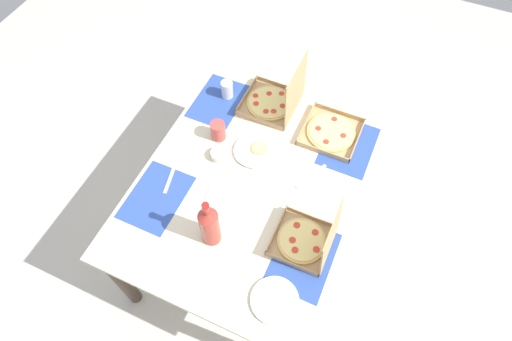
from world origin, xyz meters
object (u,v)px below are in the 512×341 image
(cup_red, at_px, (227,89))
(soda_bottle, at_px, (210,225))
(plate_middle, at_px, (275,300))
(condiment_bowl, at_px, (220,154))
(cup_spare, at_px, (218,131))
(pizza_box_center, at_px, (331,132))
(pizza_box_corner_left, at_px, (275,100))
(plate_near_right, at_px, (255,151))
(pizza_box_corner_right, at_px, (308,240))

(cup_red, bearing_deg, soda_bottle, 21.39)
(plate_middle, bearing_deg, condiment_bowl, -136.21)
(cup_red, relative_size, cup_spare, 0.99)
(pizza_box_center, xyz_separation_m, condiment_bowl, (0.38, -0.49, 0.01))
(plate_middle, relative_size, cup_red, 1.98)
(pizza_box_corner_left, height_order, plate_near_right, pizza_box_corner_left)
(pizza_box_center, height_order, condiment_bowl, condiment_bowl)
(cup_red, distance_m, condiment_bowl, 0.43)
(pizza_box_corner_left, bearing_deg, cup_spare, -31.19)
(pizza_box_center, xyz_separation_m, pizza_box_corner_left, (-0.06, -0.35, 0.04))
(cup_red, bearing_deg, plate_middle, 35.80)
(cup_red, bearing_deg, pizza_box_corner_right, 47.66)
(plate_middle, relative_size, plate_near_right, 0.95)
(plate_near_right, distance_m, cup_spare, 0.23)
(pizza_box_corner_left, height_order, pizza_box_corner_right, pizza_box_corner_left)
(plate_middle, xyz_separation_m, plate_near_right, (-0.68, -0.40, 0.00))
(soda_bottle, xyz_separation_m, cup_spare, (-0.54, -0.24, -0.08))
(pizza_box_corner_right, distance_m, cup_spare, 0.76)
(pizza_box_corner_right, bearing_deg, pizza_box_corner_left, -147.28)
(plate_middle, xyz_separation_m, soda_bottle, (-0.15, -0.38, 0.12))
(plate_near_right, distance_m, soda_bottle, 0.54)
(pizza_box_corner_right, xyz_separation_m, plate_middle, (0.30, -0.04, -0.04))
(condiment_bowl, bearing_deg, plate_near_right, 122.98)
(plate_middle, bearing_deg, pizza_box_corner_left, -157.41)
(plate_middle, distance_m, cup_red, 1.21)
(plate_middle, distance_m, soda_bottle, 0.43)
(pizza_box_center, height_order, soda_bottle, soda_bottle)
(plate_middle, bearing_deg, pizza_box_corner_right, 173.37)
(plate_middle, height_order, condiment_bowl, condiment_bowl)
(soda_bottle, xyz_separation_m, condiment_bowl, (-0.42, -0.17, -0.11))
(pizza_box_center, height_order, plate_near_right, pizza_box_center)
(cup_red, xyz_separation_m, cup_spare, (0.29, 0.09, 0.00))
(pizza_box_corner_right, relative_size, condiment_bowl, 3.31)
(pizza_box_corner_right, xyz_separation_m, soda_bottle, (0.15, -0.42, 0.09))
(pizza_box_corner_right, height_order, plate_near_right, pizza_box_corner_right)
(pizza_box_corner_left, height_order, condiment_bowl, pizza_box_corner_left)
(plate_near_right, relative_size, condiment_bowl, 2.47)
(cup_red, relative_size, condiment_bowl, 1.19)
(plate_near_right, bearing_deg, condiment_bowl, -57.02)
(soda_bottle, bearing_deg, cup_spare, -156.30)
(cup_red, bearing_deg, plate_near_right, 46.07)
(pizza_box_corner_right, relative_size, soda_bottle, 0.92)
(pizza_box_corner_left, height_order, cup_spare, pizza_box_corner_left)
(plate_middle, relative_size, condiment_bowl, 2.35)
(pizza_box_center, distance_m, cup_red, 0.64)
(pizza_box_corner_left, xyz_separation_m, cup_red, (0.04, -0.28, 0.00))
(pizza_box_corner_right, relative_size, plate_near_right, 1.34)
(pizza_box_corner_right, bearing_deg, soda_bottle, -70.38)
(pizza_box_corner_left, height_order, plate_middle, pizza_box_corner_left)
(cup_spare, xyz_separation_m, condiment_bowl, (0.11, 0.06, -0.03))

